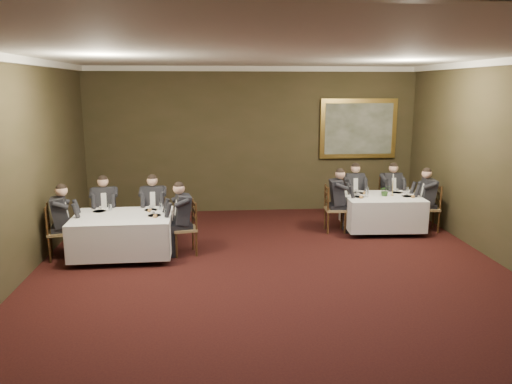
{
  "coord_description": "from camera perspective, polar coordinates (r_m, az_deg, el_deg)",
  "views": [
    {
      "loc": [
        -0.93,
        -7.08,
        3.03
      ],
      "look_at": [
        -0.19,
        1.76,
        1.15
      ],
      "focal_mm": 35.0,
      "sensor_mm": 36.0,
      "label": 1
    }
  ],
  "objects": [
    {
      "name": "chair_main_endleft",
      "position": [
        10.74,
        8.95,
        -3.01
      ],
      "size": [
        0.44,
        0.46,
        1.0
      ],
      "rotation": [
        0.0,
        0.0,
        -1.62
      ],
      "color": "olive",
      "rests_on": "ground"
    },
    {
      "name": "chair_sec_endright",
      "position": [
        9.29,
        -8.06,
        -5.35
      ],
      "size": [
        0.5,
        0.51,
        1.0
      ],
      "rotation": [
        0.0,
        0.0,
        1.77
      ],
      "color": "olive",
      "rests_on": "ground"
    },
    {
      "name": "table_second",
      "position": [
        9.35,
        -14.94,
        -4.48
      ],
      "size": [
        1.79,
        1.38,
        0.67
      ],
      "rotation": [
        0.0,
        0.0,
        0.02
      ],
      "color": "#321F0E",
      "rests_on": "ground"
    },
    {
      "name": "chair_sec_backleft",
      "position": [
        10.33,
        -16.75,
        -3.97
      ],
      "size": [
        0.5,
        0.48,
        1.0
      ],
      "rotation": [
        0.0,
        0.0,
        3.29
      ],
      "color": "olive",
      "rests_on": "ground"
    },
    {
      "name": "chair_sec_backright",
      "position": [
        10.2,
        -11.51,
        -3.91
      ],
      "size": [
        0.45,
        0.43,
        1.0
      ],
      "rotation": [
        0.0,
        0.0,
        3.17
      ],
      "color": "olive",
      "rests_on": "ground"
    },
    {
      "name": "back_wall",
      "position": [
        12.19,
        -0.41,
        5.94
      ],
      "size": [
        8.0,
        0.1,
        3.5
      ],
      "primitive_type": "cube",
      "color": "#35301A",
      "rests_on": "ground"
    },
    {
      "name": "chair_sec_endleft",
      "position": [
        9.63,
        -21.47,
        -5.46
      ],
      "size": [
        0.51,
        0.52,
        1.0
      ],
      "rotation": [
        0.0,
        0.0,
        -1.35
      ],
      "color": "olive",
      "rests_on": "ground"
    },
    {
      "name": "diner_main_backright",
      "position": [
        11.8,
        15.08,
        -0.77
      ],
      "size": [
        0.45,
        0.52,
        1.35
      ],
      "rotation": [
        0.0,
        0.0,
        3.24
      ],
      "color": "black",
      "rests_on": "chair_main_backright"
    },
    {
      "name": "diner_sec_backleft",
      "position": [
        10.26,
        -16.83,
        -2.76
      ],
      "size": [
        0.47,
        0.53,
        1.35
      ],
      "rotation": [
        0.0,
        0.0,
        3.29
      ],
      "color": "black",
      "rests_on": "chair_sec_backleft"
    },
    {
      "name": "ground",
      "position": [
        7.76,
        2.51,
        -11.03
      ],
      "size": [
        10.0,
        10.0,
        0.0
      ],
      "primitive_type": "plane",
      "color": "black",
      "rests_on": "ground"
    },
    {
      "name": "diner_sec_endright",
      "position": [
        9.23,
        -8.17,
        -4.0
      ],
      "size": [
        0.55,
        0.49,
        1.35
      ],
      "rotation": [
        0.0,
        0.0,
        1.77
      ],
      "color": "black",
      "rests_on": "chair_sec_endright"
    },
    {
      "name": "chair_main_endright",
      "position": [
        11.31,
        19.06,
        -2.77
      ],
      "size": [
        0.47,
        0.49,
        1.0
      ],
      "rotation": [
        0.0,
        0.0,
        1.44
      ],
      "color": "olive",
      "rests_on": "ground"
    },
    {
      "name": "candlestick",
      "position": [
        10.94,
        15.35,
        0.52
      ],
      "size": [
        0.07,
        0.07,
        0.48
      ],
      "color": "gold",
      "rests_on": "table_main"
    },
    {
      "name": "place_setting_table_main",
      "position": [
        11.1,
        11.88,
        0.1
      ],
      "size": [
        0.33,
        0.31,
        0.14
      ],
      "color": "white",
      "rests_on": "table_main"
    },
    {
      "name": "diner_sec_backright",
      "position": [
        10.13,
        -11.57,
        -2.68
      ],
      "size": [
        0.43,
        0.49,
        1.35
      ],
      "rotation": [
        0.0,
        0.0,
        3.17
      ],
      "color": "black",
      "rests_on": "chair_sec_backright"
    },
    {
      "name": "diner_sec_endleft",
      "position": [
        9.57,
        -21.5,
        -4.15
      ],
      "size": [
        0.56,
        0.5,
        1.35
      ],
      "rotation": [
        0.0,
        0.0,
        -1.35
      ],
      "color": "black",
      "rests_on": "chair_sec_endleft"
    },
    {
      "name": "centerpiece",
      "position": [
        10.86,
        14.54,
        0.21
      ],
      "size": [
        0.25,
        0.22,
        0.25
      ],
      "primitive_type": "imported",
      "rotation": [
        0.0,
        0.0,
        -0.14
      ],
      "color": "#2D5926",
      "rests_on": "table_main"
    },
    {
      "name": "ceiling",
      "position": [
        7.16,
        2.77,
        15.7
      ],
      "size": [
        8.0,
        10.0,
        0.1
      ],
      "primitive_type": "cube",
      "color": "silver",
      "rests_on": "back_wall"
    },
    {
      "name": "chair_main_backright",
      "position": [
        11.86,
        15.0,
        -1.84
      ],
      "size": [
        0.48,
        0.46,
        1.0
      ],
      "rotation": [
        0.0,
        0.0,
        3.24
      ],
      "color": "olive",
      "rests_on": "ground"
    },
    {
      "name": "painting",
      "position": [
        12.57,
        11.61,
        7.1
      ],
      "size": [
        1.89,
        0.09,
        1.45
      ],
      "color": "gold",
      "rests_on": "back_wall"
    },
    {
      "name": "diner_main_endright",
      "position": [
        11.25,
        19.08,
        -1.64
      ],
      "size": [
        0.53,
        0.46,
        1.35
      ],
      "rotation": [
        0.0,
        0.0,
        1.44
      ],
      "color": "black",
      "rests_on": "chair_main_endright"
    },
    {
      "name": "crown_molding",
      "position": [
        7.16,
        2.77,
        15.22
      ],
      "size": [
        8.0,
        10.0,
        0.12
      ],
      "color": "white",
      "rests_on": "back_wall"
    },
    {
      "name": "front_wall",
      "position": [
        2.62,
        17.6,
        -17.97
      ],
      "size": [
        8.0,
        0.1,
        3.5
      ],
      "primitive_type": "cube",
      "color": "#35301A",
      "rests_on": "ground"
    },
    {
      "name": "place_setting_table_second",
      "position": [
        9.71,
        -17.15,
        -1.88
      ],
      "size": [
        0.33,
        0.31,
        0.14
      ],
      "color": "white",
      "rests_on": "table_second"
    },
    {
      "name": "chair_main_backleft",
      "position": [
        11.64,
        10.97,
        -1.91
      ],
      "size": [
        0.45,
        0.44,
        1.0
      ],
      "rotation": [
        0.0,
        0.0,
        3.18
      ],
      "color": "olive",
      "rests_on": "ground"
    },
    {
      "name": "diner_main_endleft",
      "position": [
        10.68,
        9.05,
        -1.82
      ],
      "size": [
        0.5,
        0.44,
        1.35
      ],
      "rotation": [
        0.0,
        0.0,
        -1.62
      ],
      "color": "black",
      "rests_on": "chair_main_endleft"
    },
    {
      "name": "table_main",
      "position": [
        10.94,
        14.18,
        -2.06
      ],
      "size": [
        1.65,
        1.29,
        0.67
      ],
      "rotation": [
        0.0,
        0.0,
        -0.04
      ],
      "color": "#321F0E",
      "rests_on": "ground"
    },
    {
      "name": "diner_main_backleft",
      "position": [
        11.57,
        11.04,
        -0.83
      ],
      "size": [
        0.43,
        0.49,
        1.35
      ],
      "rotation": [
        0.0,
        0.0,
        3.18
      ],
      "color": "black",
      "rests_on": "chair_main_backleft"
    }
  ]
}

